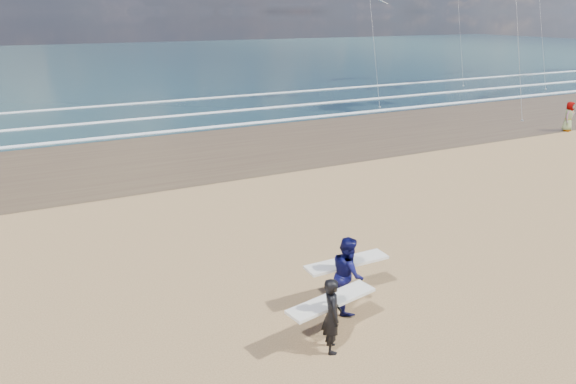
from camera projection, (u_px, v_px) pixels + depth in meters
wet_sand_strip at (446, 120)px, 34.77m from camera, size 220.00×12.00×0.01m
ocean at (203, 59)px, 80.35m from camera, size 220.00×100.00×0.02m
foam_breakers at (361, 98)px, 43.28m from camera, size 220.00×11.70×0.05m
surfer_near at (332, 313)px, 10.95m from camera, size 2.26×1.17×1.72m
surfer_far at (348, 273)px, 12.45m from camera, size 2.20×1.16×1.91m
beachgoer_0 at (569, 116)px, 31.36m from camera, size 1.02×0.82×1.80m
kite_1 at (372, 25)px, 39.66m from camera, size 5.28×4.68×11.16m
kite_2 at (540, 7)px, 48.45m from camera, size 6.42×4.81×12.90m
kite_5 at (459, 9)px, 50.52m from camera, size 5.49×4.70×13.40m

